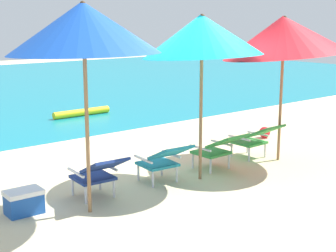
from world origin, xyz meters
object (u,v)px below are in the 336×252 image
(lounge_chair_far_right, at_px, (256,137))
(cooler_box, at_px, (24,202))
(beach_umbrella_center, at_px, (202,36))
(beach_umbrella_right, at_px, (284,36))
(beach_umbrella_left, at_px, (84,28))
(swim_buoy, at_px, (82,112))
(lounge_chair_far_left, at_px, (98,172))
(lounge_chair_near_left, at_px, (164,159))
(beach_ball, at_px, (265,132))
(lounge_chair_near_right, at_px, (219,147))

(lounge_chair_far_right, xyz_separation_m, cooler_box, (-4.30, 0.19, -0.24))
(beach_umbrella_center, relative_size, beach_umbrella_right, 0.85)
(beach_umbrella_left, relative_size, beach_umbrella_center, 1.04)
(swim_buoy, height_order, cooler_box, cooler_box)
(lounge_chair_far_left, bearing_deg, cooler_box, 169.81)
(lounge_chair_near_left, height_order, beach_umbrella_right, beach_umbrella_right)
(beach_umbrella_right, distance_m, cooler_box, 5.03)
(beach_umbrella_right, height_order, cooler_box, beach_umbrella_right)
(lounge_chair_far_left, distance_m, beach_ball, 4.80)
(lounge_chair_far_left, xyz_separation_m, cooler_box, (-1.02, 0.18, -0.24))
(swim_buoy, xyz_separation_m, beach_ball, (1.79, -4.62, 0.02))
(beach_umbrella_right, bearing_deg, swim_buoy, 96.26)
(lounge_chair_near_left, height_order, lounge_chair_near_right, same)
(lounge_chair_far_right, xyz_separation_m, beach_umbrella_center, (-1.56, -0.20, 1.83))
(lounge_chair_near_left, relative_size, lounge_chair_far_right, 1.04)
(lounge_chair_near_right, bearing_deg, lounge_chair_far_left, 177.80)
(swim_buoy, distance_m, lounge_chair_far_left, 6.30)
(swim_buoy, height_order, lounge_chair_near_left, lounge_chair_near_left)
(beach_ball, height_order, cooler_box, cooler_box)
(lounge_chair_far_left, relative_size, lounge_chair_far_right, 1.03)
(lounge_chair_far_left, relative_size, lounge_chair_near_left, 0.99)
(beach_umbrella_left, xyz_separation_m, beach_umbrella_right, (3.88, 0.00, -0.17))
(lounge_chair_near_right, distance_m, beach_umbrella_center, 1.91)
(lounge_chair_near_left, distance_m, beach_umbrella_right, 3.04)
(beach_umbrella_left, height_order, beach_umbrella_center, beach_umbrella_left)
(swim_buoy, xyz_separation_m, lounge_chair_far_left, (-2.91, -5.58, 0.31))
(lounge_chair_far_right, bearing_deg, beach_umbrella_left, -175.31)
(lounge_chair_near_right, relative_size, beach_umbrella_right, 0.29)
(lounge_chair_near_left, distance_m, beach_ball, 3.73)
(lounge_chair_near_left, bearing_deg, lounge_chair_far_left, 177.33)
(beach_umbrella_left, xyz_separation_m, beach_umbrella_center, (2.06, 0.10, -0.13))
(lounge_chair_far_right, relative_size, beach_umbrella_center, 0.34)
(lounge_chair_far_right, height_order, cooler_box, lounge_chair_far_right)
(swim_buoy, relative_size, beach_umbrella_right, 0.52)
(beach_ball, bearing_deg, lounge_chair_far_right, -145.54)
(lounge_chair_near_right, bearing_deg, cooler_box, 175.29)
(lounge_chair_near_right, distance_m, cooler_box, 3.30)
(lounge_chair_far_right, relative_size, beach_umbrella_right, 0.29)
(lounge_chair_far_right, distance_m, beach_umbrella_right, 1.84)
(beach_umbrella_left, bearing_deg, beach_umbrella_center, 2.67)
(beach_umbrella_center, bearing_deg, cooler_box, 171.90)
(beach_umbrella_right, bearing_deg, lounge_chair_near_left, 174.15)
(lounge_chair_far_left, xyz_separation_m, lounge_chair_far_right, (3.29, -0.01, 0.00))
(cooler_box, bearing_deg, swim_buoy, 53.93)
(beach_ball, xyz_separation_m, cooler_box, (-5.71, -0.78, 0.04))
(beach_umbrella_center, height_order, beach_ball, beach_umbrella_center)
(beach_umbrella_right, relative_size, beach_ball, 12.79)
(swim_buoy, distance_m, beach_umbrella_left, 7.09)
(lounge_chair_far_right, distance_m, beach_umbrella_left, 4.12)
(swim_buoy, bearing_deg, beach_umbrella_center, -101.54)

